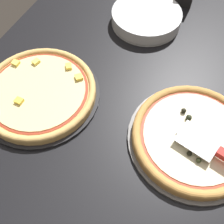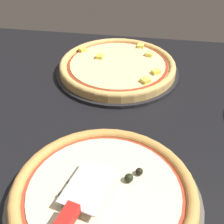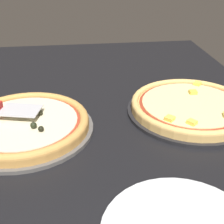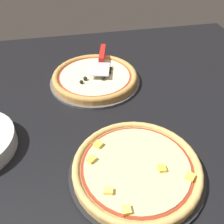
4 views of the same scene
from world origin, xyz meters
The scene contains 5 objects.
ground_plane centered at (0.00, 0.00, -1.80)cm, with size 150.43×121.72×3.60cm, color black.
pizza_pan_front centered at (4.30, -13.32, 0.50)cm, with size 36.04×36.04×1.00cm, color #565451.
pizza_front centered at (4.29, -13.31, 2.49)cm, with size 33.88×33.88×4.07cm.
pizza_pan_back centered at (-0.19, 33.59, 0.50)cm, with size 36.99×36.99×1.00cm, color black.
pizza_back centered at (-0.18, 33.60, 2.52)cm, with size 34.77×34.77×3.35cm.
Camera 2 is at (11.34, -48.35, 48.34)cm, focal length 50.00 mm.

